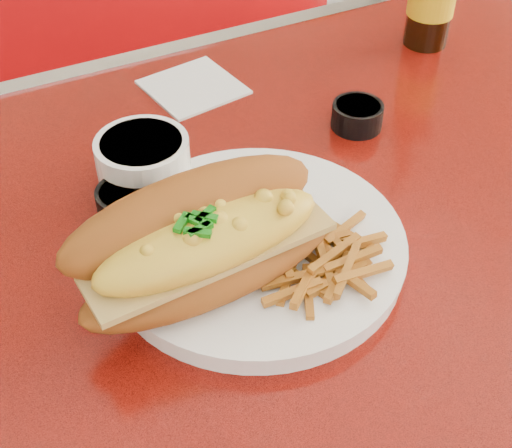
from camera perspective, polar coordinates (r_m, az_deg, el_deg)
name	(u,v)px	position (r m, az deg, el deg)	size (l,w,h in m)	color
diner_table	(322,324)	(0.84, 5.29, -7.98)	(1.23, 0.83, 0.77)	red
booth_bench_far	(124,163)	(1.61, -10.50, 4.78)	(1.20, 0.51, 0.90)	#A40A0E
dinner_plate	(256,246)	(0.67, 0.00, -1.80)	(0.29, 0.29, 0.02)	white
mac_hoagie	(203,240)	(0.60, -4.27, -1.29)	(0.25, 0.13, 0.11)	#944D17
fries_pile	(324,256)	(0.64, 5.45, -2.59)	(0.10, 0.09, 0.03)	#C37621
fork	(307,240)	(0.67, 4.07, -1.29)	(0.03, 0.14, 0.00)	silver
gravy_ramekin	(143,161)	(0.75, -8.99, 5.01)	(0.12, 0.12, 0.05)	white
sauce_cup_left	(129,202)	(0.72, -10.15, 1.78)	(0.07, 0.07, 0.03)	black
sauce_cup_right	(357,115)	(0.85, 8.11, 8.66)	(0.07, 0.07, 0.03)	black
paper_napkin	(193,87)	(0.92, -5.05, 10.86)	(0.11, 0.11, 0.00)	white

